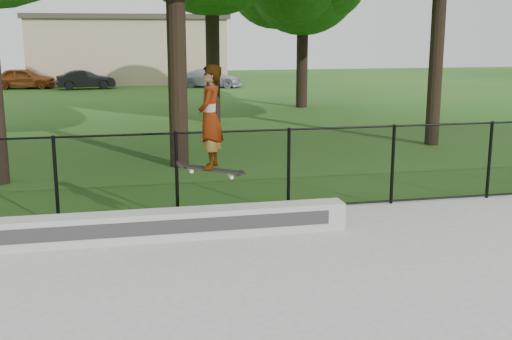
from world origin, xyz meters
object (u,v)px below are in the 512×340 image
(car_b, at_px, (86,80))
(skater_airborne, at_px, (210,120))
(car_a, at_px, (23,78))
(car_c, at_px, (211,78))
(grind_ledge, at_px, (166,225))

(car_b, height_order, skater_airborne, skater_airborne)
(car_a, bearing_deg, car_c, -92.95)
(grind_ledge, distance_m, skater_airborne, 1.82)
(grind_ledge, distance_m, car_c, 28.90)
(car_c, bearing_deg, grind_ledge, -167.22)
(car_c, bearing_deg, skater_airborne, -165.81)
(car_a, bearing_deg, grind_ledge, -164.91)
(car_b, bearing_deg, grind_ledge, 176.02)
(car_c, bearing_deg, car_b, 110.41)
(car_a, xyz_separation_m, car_c, (10.79, -1.33, -0.06))
(car_b, relative_size, car_c, 0.87)
(car_b, bearing_deg, car_c, -100.76)
(grind_ledge, xyz_separation_m, car_a, (-5.81, 29.80, 0.31))
(car_c, xyz_separation_m, skater_airborne, (-4.31, -28.76, 1.41))
(grind_ledge, bearing_deg, skater_airborne, -23.43)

